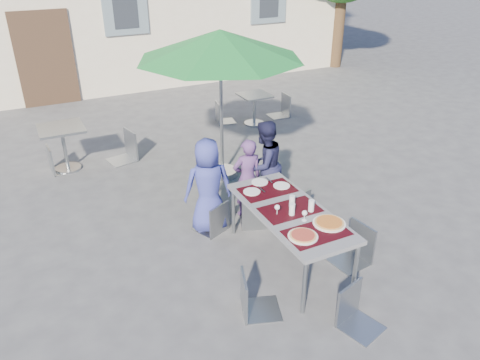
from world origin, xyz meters
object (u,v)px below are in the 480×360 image
chair_2 (295,187)px  patio_umbrella (220,46)px  chair_4 (359,223)px  bg_chair_r_1 (283,92)px  child_1 (247,178)px  pizza_near_right (329,223)px  bg_chair_r_0 (123,128)px  child_2 (264,165)px  bg_chair_l_0 (53,144)px  dining_table (290,214)px  bg_chair_l_1 (222,100)px  cafe_table_1 (254,105)px  chair_3 (253,273)px  pizza_near_left (303,236)px  chair_0 (214,200)px  chair_5 (359,286)px  child_0 (208,186)px  cafe_table_0 (63,140)px  chair_1 (258,187)px

chair_2 → patio_umbrella: size_ratio=0.36×
chair_4 → bg_chair_r_1: bg_chair_r_1 is taller
child_1 → pizza_near_right: bearing=102.1°
chair_2 → bg_chair_r_0: bg_chair_r_0 is taller
child_2 → chair_2: size_ratio=1.45×
chair_4 → bg_chair_l_0: (-3.02, 4.33, -0.02)m
dining_table → pizza_near_right: size_ratio=4.92×
bg_chair_l_1 → bg_chair_r_0: bearing=-157.4°
chair_2 → cafe_table_1: chair_2 is taller
cafe_table_1 → chair_3: bearing=-118.2°
patio_umbrella → chair_4: bearing=-80.2°
child_1 → patio_umbrella: 2.09m
pizza_near_left → bg_chair_r_1: bearing=60.9°
chair_2 → chair_3: bearing=-135.4°
child_2 → chair_0: size_ratio=1.58×
chair_3 → bg_chair_l_1: bearing=68.7°
chair_3 → chair_0: bearing=80.7°
child_2 → chair_2: child_2 is taller
chair_4 → patio_umbrella: size_ratio=0.36×
dining_table → chair_3: bearing=-143.4°
pizza_near_left → chair_5: bearing=-71.0°
dining_table → chair_5: 1.26m
chair_4 → bg_chair_l_0: chair_4 is taller
bg_chair_l_0 → bg_chair_r_1: (4.99, 0.74, 0.03)m
chair_3 → bg_chair_r_1: (3.56, 5.31, 0.02)m
bg_chair_l_1 → bg_chair_r_1: bearing=-9.2°
bg_chair_r_1 → chair_4: bearing=-111.3°
patio_umbrella → pizza_near_right: bearing=-90.7°
child_0 → child_1: bearing=-160.1°
chair_0 → dining_table: bearing=-61.5°
chair_5 → cafe_table_0: 5.65m
bg_chair_r_0 → child_1: bearing=-67.8°
chair_1 → bg_chair_r_1: bearing=54.7°
chair_1 → bg_chair_l_1: (1.29, 4.04, -0.12)m
cafe_table_1 → chair_5: bearing=-108.0°
pizza_near_right → chair_2: 1.31m
child_1 → child_0: bearing=16.0°
bg_chair_l_0 → bg_chair_l_1: bg_chair_l_0 is taller
child_2 → patio_umbrella: patio_umbrella is taller
chair_0 → chair_2: chair_2 is taller
patio_umbrella → bg_chair_r_1: bearing=40.9°
bg_chair_r_1 → cafe_table_0: bearing=-171.4°
child_1 → bg_chair_l_1: child_1 is taller
chair_1 → bg_chair_r_0: 3.24m
chair_4 → bg_chair_r_1: bearing=68.7°
child_0 → patio_umbrella: (0.86, 1.43, 1.52)m
dining_table → child_1: (0.06, 1.24, -0.10)m
pizza_near_left → child_1: bearing=82.3°
child_1 → chair_3: (-0.88, -1.84, -0.06)m
child_0 → chair_4: child_0 is taller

